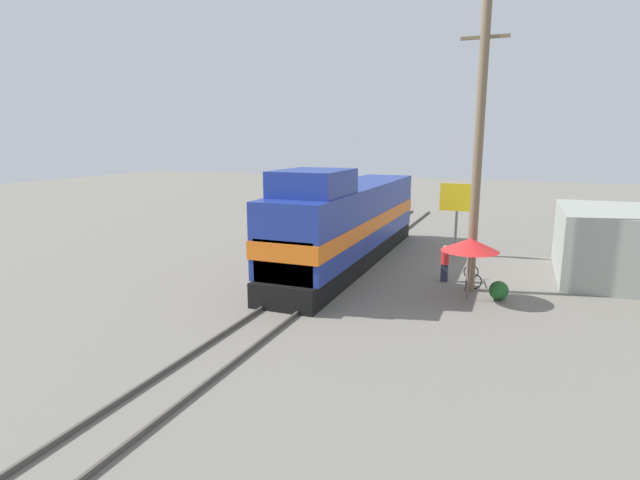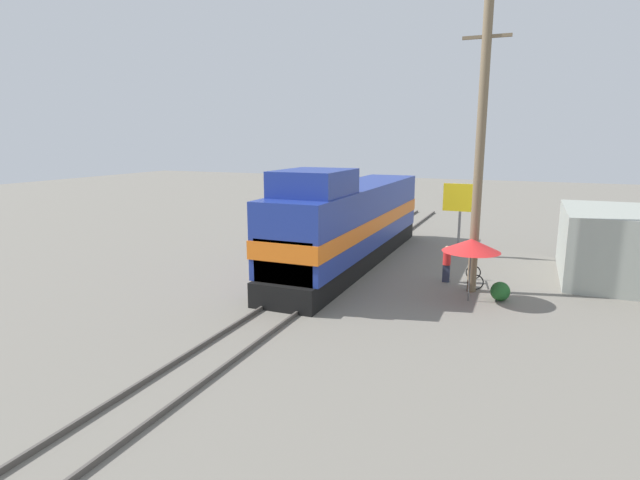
# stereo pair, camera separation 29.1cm
# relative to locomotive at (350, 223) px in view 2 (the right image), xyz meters

# --- Properties ---
(ground_plane) EXTENTS (120.00, 120.00, 0.00)m
(ground_plane) POSITION_rel_locomotive_xyz_m (0.00, -1.92, -2.12)
(ground_plane) COLOR slate
(rail_near) EXTENTS (0.08, 43.50, 0.15)m
(rail_near) POSITION_rel_locomotive_xyz_m (-0.72, -1.92, -2.04)
(rail_near) COLOR #4C4742
(rail_near) RESTS_ON ground_plane
(rail_far) EXTENTS (0.08, 43.50, 0.15)m
(rail_far) POSITION_rel_locomotive_xyz_m (0.72, -1.92, -2.04)
(rail_far) COLOR #4C4742
(rail_far) RESTS_ON ground_plane
(locomotive) EXTENTS (2.88, 16.23, 4.99)m
(locomotive) POSITION_rel_locomotive_xyz_m (0.00, 0.00, 0.00)
(locomotive) COLOR black
(locomotive) RESTS_ON ground_plane
(utility_pole) EXTENTS (1.80, 0.36, 11.35)m
(utility_pole) POSITION_rel_locomotive_xyz_m (6.16, -2.21, 3.63)
(utility_pole) COLOR #726047
(utility_pole) RESTS_ON ground_plane
(vendor_umbrella) EXTENTS (2.20, 2.20, 2.48)m
(vendor_umbrella) POSITION_rel_locomotive_xyz_m (6.20, -3.58, 0.11)
(vendor_umbrella) COLOR #4C4C4C
(vendor_umbrella) RESTS_ON ground_plane
(billboard_sign) EXTENTS (1.84, 0.12, 3.90)m
(billboard_sign) POSITION_rel_locomotive_xyz_m (4.78, 4.08, 0.78)
(billboard_sign) COLOR #595959
(billboard_sign) RESTS_ON ground_plane
(shrub_cluster) EXTENTS (0.75, 0.75, 0.75)m
(shrub_cluster) POSITION_rel_locomotive_xyz_m (7.33, -3.05, -1.74)
(shrub_cluster) COLOR #236028
(shrub_cluster) RESTS_ON ground_plane
(person_bystander) EXTENTS (0.34, 0.34, 1.63)m
(person_bystander) POSITION_rel_locomotive_xyz_m (4.97, -1.22, -1.24)
(person_bystander) COLOR #2D3347
(person_bystander) RESTS_ON ground_plane
(bicycle) EXTENTS (0.92, 1.73, 0.66)m
(bicycle) POSITION_rel_locomotive_xyz_m (6.17, -1.16, -1.78)
(bicycle) COLOR black
(bicycle) RESTS_ON ground_plane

